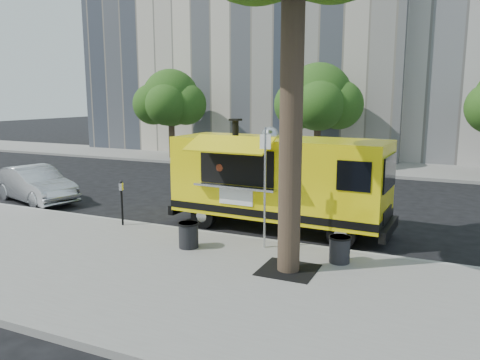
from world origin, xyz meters
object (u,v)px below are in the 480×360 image
(trash_bin_left, at_px, (188,234))
(parking_meter, at_px, (122,197))
(far_tree_b, at_px, (318,97))
(sedan, at_px, (35,184))
(food_truck, at_px, (277,179))
(far_tree_a, at_px, (171,98))
(sign_post, at_px, (265,181))
(trash_bin_right, at_px, (340,249))

(trash_bin_left, bearing_deg, parking_meter, 160.66)
(far_tree_b, height_order, sedan, far_tree_b)
(parking_meter, xyz_separation_m, food_truck, (4.11, 1.92, 0.52))
(food_truck, bearing_deg, far_tree_b, 102.54)
(parking_meter, relative_size, food_truck, 0.20)
(far_tree_a, xyz_separation_m, sign_post, (11.55, -13.85, -1.93))
(far_tree_b, height_order, parking_meter, far_tree_b)
(far_tree_a, xyz_separation_m, trash_bin_left, (9.83, -14.64, -3.29))
(sedan, bearing_deg, food_truck, -72.27)
(far_tree_b, relative_size, trash_bin_right, 9.05)
(sedan, relative_size, trash_bin_left, 6.29)
(far_tree_b, xyz_separation_m, trash_bin_right, (4.50, -14.55, -3.36))
(far_tree_b, bearing_deg, sedan, -120.67)
(far_tree_b, relative_size, sign_post, 1.83)
(far_tree_b, relative_size, food_truck, 0.84)
(trash_bin_left, bearing_deg, far_tree_b, 93.15)
(far_tree_a, relative_size, food_truck, 0.81)
(far_tree_a, relative_size, sign_post, 1.79)
(food_truck, relative_size, trash_bin_right, 10.83)
(far_tree_b, distance_m, food_truck, 12.53)
(sign_post, bearing_deg, trash_bin_right, -8.75)
(parking_meter, height_order, sedan, parking_meter)
(far_tree_a, xyz_separation_m, far_tree_b, (9.00, 0.40, 0.06))
(far_tree_a, relative_size, parking_meter, 4.01)
(far_tree_a, bearing_deg, sign_post, -50.17)
(far_tree_a, height_order, trash_bin_left, far_tree_a)
(sedan, bearing_deg, trash_bin_left, -91.88)
(sedan, bearing_deg, parking_meter, -91.26)
(parking_meter, relative_size, sedan, 0.33)
(parking_meter, bearing_deg, far_tree_a, 117.15)
(sedan, bearing_deg, far_tree_b, -14.37)
(food_truck, height_order, trash_bin_right, food_truck)
(sign_post, height_order, food_truck, food_truck)
(trash_bin_right, bearing_deg, trash_bin_left, -172.37)
(sign_post, distance_m, food_truck, 2.19)
(far_tree_b, bearing_deg, trash_bin_left, -86.85)
(food_truck, distance_m, trash_bin_right, 3.55)
(sedan, bearing_deg, trash_bin_right, -84.18)
(sign_post, bearing_deg, trash_bin_left, -155.31)
(parking_meter, distance_m, sedan, 5.60)
(trash_bin_right, bearing_deg, sedan, 169.53)
(far_tree_a, height_order, far_tree_b, far_tree_b)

